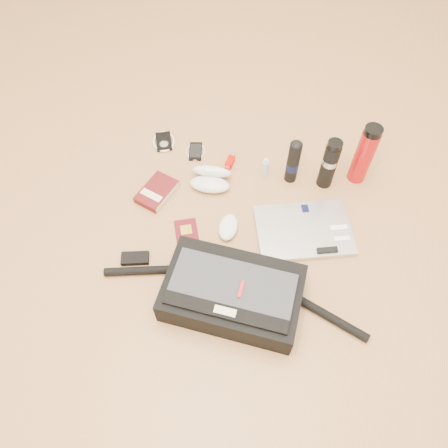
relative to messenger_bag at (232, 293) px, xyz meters
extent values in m
plane|color=#A77545|center=(-0.05, 0.22, -0.06)|extent=(4.00, 4.00, 0.00)
cube|color=black|center=(0.00, 0.00, 0.00)|extent=(0.47, 0.29, 0.11)
cube|color=#2C2E33|center=(0.00, -0.01, 0.06)|extent=(0.42, 0.21, 0.01)
cube|color=black|center=(0.00, -0.10, 0.06)|extent=(0.41, 0.05, 0.01)
cube|color=beige|center=(0.00, -0.10, 0.06)|extent=(0.07, 0.03, 0.02)
cube|color=#B3151A|center=(0.03, -0.01, 0.06)|extent=(0.01, 0.06, 0.02)
cylinder|color=black|center=(-0.34, 0.02, -0.04)|extent=(0.29, 0.12, 0.03)
cylinder|color=black|center=(0.34, 0.02, -0.04)|extent=(0.28, 0.12, 0.03)
cube|color=black|center=(-0.39, 0.07, -0.05)|extent=(0.11, 0.08, 0.02)
cube|color=#B6B6B9|center=(0.20, 0.35, -0.05)|extent=(0.43, 0.37, 0.02)
cube|color=black|center=(0.19, 0.45, -0.03)|extent=(0.04, 0.04, 0.00)
cube|color=white|center=(0.33, 0.39, -0.03)|extent=(0.07, 0.04, 0.01)
cube|color=white|center=(0.35, 0.34, -0.03)|extent=(0.06, 0.04, 0.01)
cube|color=black|center=(0.30, 0.27, -0.03)|extent=(0.08, 0.05, 0.01)
cube|color=#4E0F11|center=(-0.42, 0.38, -0.05)|extent=(0.16, 0.20, 0.03)
cube|color=beige|center=(-0.36, 0.37, -0.05)|extent=(0.05, 0.16, 0.03)
cube|color=beige|center=(-0.43, 0.35, -0.03)|extent=(0.10, 0.06, 0.00)
cube|color=#510B12|center=(-0.24, 0.23, -0.06)|extent=(0.13, 0.15, 0.00)
cube|color=gold|center=(-0.24, 0.24, -0.05)|extent=(0.06, 0.06, 0.00)
ellipsoid|color=silver|center=(-0.08, 0.28, -0.04)|extent=(0.08, 0.13, 0.04)
ellipsoid|color=silver|center=(-0.21, 0.47, -0.04)|extent=(0.18, 0.10, 0.05)
ellipsoid|color=white|center=(-0.22, 0.52, -0.02)|extent=(0.18, 0.11, 0.10)
ellipsoid|color=black|center=(-0.24, 0.46, -0.03)|extent=(0.05, 0.03, 0.02)
ellipsoid|color=black|center=(-0.18, 0.47, -0.03)|extent=(0.05, 0.03, 0.02)
cylinder|color=black|center=(-0.21, 0.47, -0.03)|extent=(0.03, 0.01, 0.01)
cube|color=black|center=(-0.48, 0.67, -0.05)|extent=(0.11, 0.13, 0.01)
cylinder|color=#B4B4B7|center=(-0.48, 0.65, -0.05)|extent=(0.05, 0.05, 0.00)
torus|color=white|center=(-0.48, 0.67, -0.05)|extent=(0.13, 0.13, 0.01)
cube|color=black|center=(-0.33, 0.65, -0.06)|extent=(0.08, 0.12, 0.01)
cube|color=black|center=(-0.33, 0.65, -0.05)|extent=(0.07, 0.09, 0.00)
torus|color=silver|center=(-0.33, 0.65, -0.05)|extent=(0.10, 0.10, 0.01)
cube|color=#BD0900|center=(-0.16, 0.62, -0.05)|extent=(0.03, 0.06, 0.03)
cube|color=red|center=(-0.17, 0.58, -0.05)|extent=(0.02, 0.02, 0.02)
cylinder|color=#B2B2B5|center=(-0.16, 0.66, -0.05)|extent=(0.02, 0.03, 0.02)
cylinder|color=#A1C3DA|center=(0.00, 0.60, -0.02)|extent=(0.03, 0.03, 0.08)
cylinder|color=silver|center=(0.00, 0.60, 0.03)|extent=(0.02, 0.02, 0.02)
cylinder|color=silver|center=(0.00, 0.60, 0.04)|extent=(0.01, 0.01, 0.01)
cylinder|color=black|center=(0.11, 0.61, 0.04)|extent=(0.06, 0.06, 0.21)
cylinder|color=black|center=(0.11, 0.61, 0.02)|extent=(0.06, 0.06, 0.04)
ellipsoid|color=black|center=(0.11, 0.61, 0.15)|extent=(0.06, 0.06, 0.02)
cylinder|color=black|center=(0.25, 0.62, 0.05)|extent=(0.08, 0.08, 0.22)
cylinder|color=#B2B2B5|center=(0.25, 0.62, 0.08)|extent=(0.08, 0.08, 0.03)
cylinder|color=black|center=(0.25, 0.62, 0.17)|extent=(0.08, 0.08, 0.02)
cylinder|color=#AD1013|center=(0.38, 0.68, 0.07)|extent=(0.10, 0.10, 0.26)
cylinder|color=black|center=(0.38, 0.68, 0.21)|extent=(0.09, 0.09, 0.03)
camera|label=1|loc=(0.13, -0.61, 1.39)|focal=35.00mm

